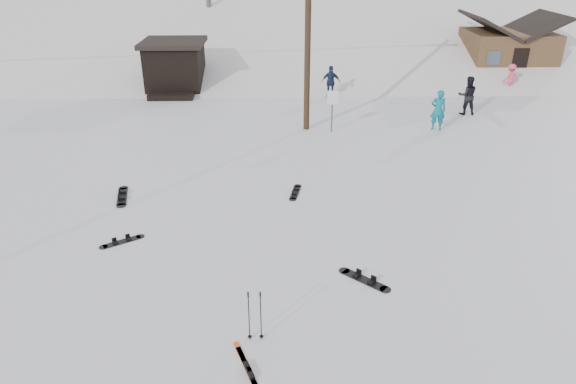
{
  "coord_description": "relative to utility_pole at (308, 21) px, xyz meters",
  "views": [
    {
      "loc": [
        0.65,
        -8.1,
        7.62
      ],
      "look_at": [
        0.95,
        4.62,
        1.4
      ],
      "focal_mm": 32.0,
      "sensor_mm": 36.0,
      "label": 1
    }
  ],
  "objects": [
    {
      "name": "utility_pole",
      "position": [
        0.0,
        0.0,
        0.0
      ],
      "size": [
        2.0,
        0.26,
        9.0
      ],
      "color": "#3A2819",
      "rests_on": "ground"
    },
    {
      "name": "ski_slope",
      "position": [
        -2.0,
        41.0,
        -16.68
      ],
      "size": [
        60.0,
        85.24,
        65.97
      ],
      "primitive_type": "cube",
      "rotation": [
        0.31,
        0.0,
        0.0
      ],
      "color": "white",
      "rests_on": "ground"
    },
    {
      "name": "skier_teal",
      "position": [
        5.83,
        -0.25,
        -3.78
      ],
      "size": [
        0.71,
        0.52,
        1.81
      ],
      "primitive_type": "imported",
      "rotation": [
        0.0,
        0.0,
        3.0
      ],
      "color": "#0D6D83",
      "rests_on": "ground"
    },
    {
      "name": "lift_hut",
      "position": [
        -7.0,
        6.94,
        -3.32
      ],
      "size": [
        3.4,
        4.1,
        2.75
      ],
      "color": "black",
      "rests_on": "ground"
    },
    {
      "name": "board_scatter_a",
      "position": [
        -5.74,
        -9.63,
        -4.66
      ],
      "size": [
        1.13,
        0.78,
        0.09
      ],
      "rotation": [
        0.0,
        0.0,
        0.55
      ],
      "color": "black",
      "rests_on": "ground"
    },
    {
      "name": "skier_navy",
      "position": [
        1.59,
        5.07,
        -3.82
      ],
      "size": [
        1.04,
        0.52,
        1.72
      ],
      "primitive_type": "imported",
      "rotation": [
        0.0,
        0.0,
        3.04
      ],
      "color": "#192640",
      "rests_on": "ground"
    },
    {
      "name": "trail_sign",
      "position": [
        1.1,
        -0.42,
        -3.41
      ],
      "size": [
        0.5,
        0.09,
        1.85
      ],
      "color": "#595B60",
      "rests_on": "ground"
    },
    {
      "name": "skier_pink",
      "position": [
        11.78,
        6.17,
        -3.92
      ],
      "size": [
        1.12,
        0.86,
        1.53
      ],
      "primitive_type": "imported",
      "rotation": [
        0.0,
        0.0,
        3.48
      ],
      "color": "#ED536D",
      "rests_on": "ground"
    },
    {
      "name": "ground",
      "position": [
        -2.0,
        -14.0,
        -4.68
      ],
      "size": [
        200.0,
        200.0,
        0.0
      ],
      "primitive_type": "plane",
      "color": "white",
      "rests_on": "ground"
    },
    {
      "name": "cabin",
      "position": [
        13.0,
        10.0,
        -3.2
      ],
      "size": [
        5.39,
        4.4,
        3.77
      ],
      "color": "brown",
      "rests_on": "ground"
    },
    {
      "name": "board_scatter_b",
      "position": [
        -6.49,
        -6.76,
        -4.65
      ],
      "size": [
        0.58,
        1.62,
        0.12
      ],
      "rotation": [
        0.0,
        0.0,
        1.78
      ],
      "color": "black",
      "rests_on": "ground"
    },
    {
      "name": "board_scatter_d",
      "position": [
        0.81,
        -11.6,
        -4.65
      ],
      "size": [
        1.18,
        1.09,
        0.1
      ],
      "rotation": [
        0.0,
        0.0,
        -0.73
      ],
      "color": "black",
      "rests_on": "ground"
    },
    {
      "name": "ski_poles",
      "position": [
        -1.84,
        -13.63,
        -4.06
      ],
      "size": [
        0.34,
        0.09,
        1.22
      ],
      "color": "black",
      "rests_on": "ground"
    },
    {
      "name": "board_scatter_f",
      "position": [
        -0.73,
        -6.58,
        -4.66
      ],
      "size": [
        0.45,
        1.27,
        0.09
      ],
      "rotation": [
        0.0,
        0.0,
        1.37
      ],
      "color": "black",
      "rests_on": "ground"
    },
    {
      "name": "skier_dark",
      "position": [
        7.9,
        2.01,
        -3.75
      ],
      "size": [
        0.95,
        0.76,
        1.86
      ],
      "primitive_type": "imported",
      "rotation": [
        0.0,
        0.0,
        3.08
      ],
      "color": "black",
      "rests_on": "ground"
    },
    {
      "name": "hero_skis",
      "position": [
        -1.93,
        -14.59,
        -4.65
      ],
      "size": [
        0.76,
        1.73,
        0.09
      ],
      "rotation": [
        0.0,
        0.0,
        0.37
      ],
      "color": "#D04E15",
      "rests_on": "ground"
    }
  ]
}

